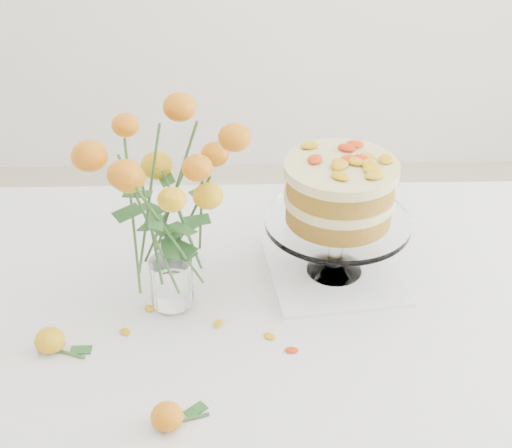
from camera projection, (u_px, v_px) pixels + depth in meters
The scene contains 11 objects.
table at pixel (276, 322), 1.54m from camera, with size 1.43×0.93×0.76m.
napkin at pixel (334, 272), 1.55m from camera, with size 0.28×0.28×0.01m, color white.
cake_stand at pixel (339, 198), 1.45m from camera, with size 0.30×0.30×0.27m.
rose_vase at pixel (165, 198), 1.32m from camera, with size 0.35×0.35×0.43m.
loose_rose_near at pixel (50, 341), 1.33m from camera, with size 0.10×0.06×0.05m.
loose_rose_far at pixel (167, 417), 1.18m from camera, with size 0.10×0.06×0.05m.
stray_petal_a at pixel (218, 324), 1.41m from camera, with size 0.03×0.02×0.00m, color #DB9F0D.
stray_petal_b at pixel (269, 336), 1.37m from camera, with size 0.03×0.02×0.00m, color #DB9F0D.
stray_petal_c at pixel (292, 350), 1.34m from camera, with size 0.03×0.02×0.00m, color #DB9F0D.
stray_petal_d at pixel (150, 309), 1.44m from camera, with size 0.03×0.02×0.00m, color #DB9F0D.
stray_petal_e at pixel (125, 332), 1.38m from camera, with size 0.03×0.02×0.00m, color #DB9F0D.
Camera 1 is at (-0.07, -1.18, 1.68)m, focal length 50.00 mm.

